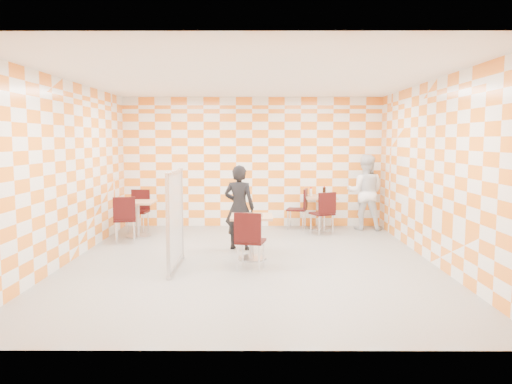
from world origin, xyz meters
TOP-DOWN VIEW (x-y plane):
  - room_shell at (0.00, 0.54)m, footprint 7.00×7.00m
  - main_table at (0.03, 0.19)m, footprint 0.70×0.70m
  - second_table at (1.55, 3.05)m, footprint 0.70×0.70m
  - empty_table at (-2.37, 2.15)m, footprint 0.70×0.70m
  - chair_main_front at (-0.00, -0.58)m, footprint 0.50×0.51m
  - chair_second_front at (1.54, 2.34)m, footprint 0.56×0.57m
  - chair_second_side at (1.10, 3.05)m, footprint 0.52×0.51m
  - chair_empty_near at (-2.47, 1.50)m, footprint 0.50×0.51m
  - chair_empty_far at (-2.48, 2.76)m, footprint 0.46×0.47m
  - partition at (-1.16, -0.41)m, footprint 0.08×1.38m
  - man_dark at (-0.21, 0.98)m, footprint 0.65×0.51m
  - man_white at (2.55, 3.05)m, footprint 0.95×0.82m
  - pizza_on_foil at (0.03, 0.18)m, footprint 0.40×0.40m
  - sport_bottle at (1.34, 3.21)m, footprint 0.06×0.06m
  - soda_bottle at (1.64, 3.15)m, footprint 0.07×0.07m

SIDE VIEW (x-z plane):
  - main_table at x=0.03m, z-range 0.13..0.88m
  - second_table at x=1.55m, z-range 0.13..0.88m
  - empty_table at x=-2.37m, z-range 0.13..0.88m
  - chair_main_front at x=0.00m, z-range 0.08..1.01m
  - chair_second_front at x=1.54m, z-range 0.08..1.01m
  - chair_second_side at x=1.10m, z-range 0.08..1.01m
  - chair_empty_near at x=-2.47m, z-range 0.08..1.01m
  - chair_empty_far at x=-2.48m, z-range 0.08..1.01m
  - pizza_on_foil at x=0.03m, z-range 0.74..0.79m
  - man_dark at x=-0.21m, z-range 0.00..1.56m
  - partition at x=-1.16m, z-range 0.02..1.57m
  - sport_bottle at x=1.34m, z-range 0.74..0.94m
  - man_white at x=2.55m, z-range 0.00..1.70m
  - soda_bottle at x=1.64m, z-range 0.74..0.97m
  - room_shell at x=0.00m, z-range -2.00..5.00m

